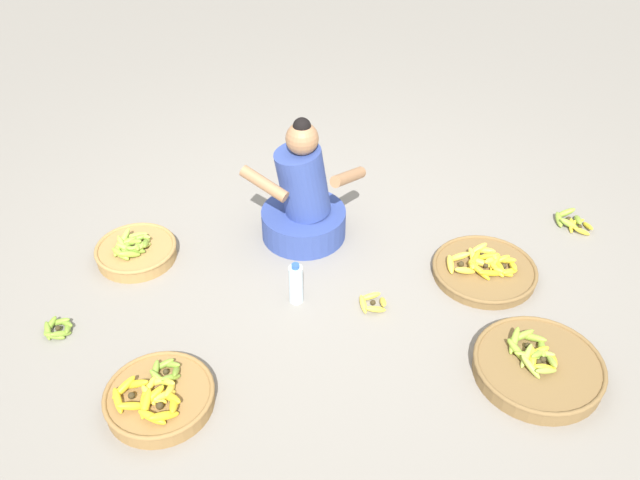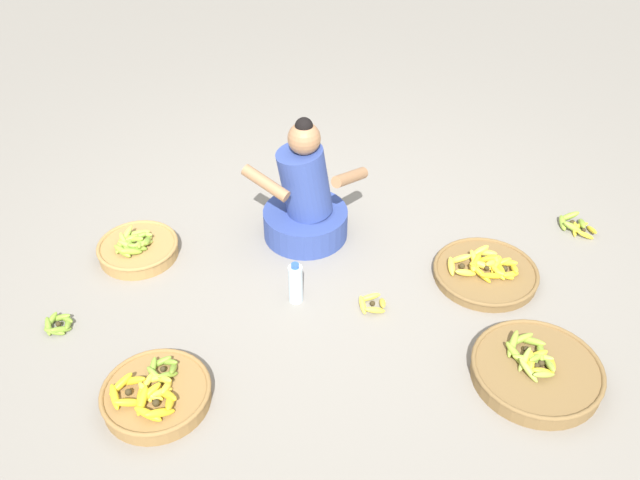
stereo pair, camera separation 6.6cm
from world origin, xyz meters
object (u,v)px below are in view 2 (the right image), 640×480
(banana_basket_near_bicycle, at_px, (138,248))
(banana_basket_mid_right, at_px, (156,394))
(banana_basket_near_vendor, at_px, (536,370))
(loose_bananas_front_right, at_px, (372,304))
(water_bottle, at_px, (296,283))
(banana_basket_front_center, at_px, (486,272))
(vendor_woman_front, at_px, (305,200))
(loose_bananas_back_left, at_px, (59,324))
(loose_bananas_mid_left, at_px, (575,225))

(banana_basket_near_bicycle, bearing_deg, banana_basket_mid_right, -73.27)
(banana_basket_near_vendor, height_order, loose_bananas_front_right, banana_basket_near_vendor)
(banana_basket_mid_right, distance_m, water_bottle, 0.96)
(banana_basket_mid_right, relative_size, loose_bananas_front_right, 3.14)
(banana_basket_front_center, bearing_deg, vendor_woman_front, 159.63)
(vendor_woman_front, relative_size, banana_basket_mid_right, 1.55)
(banana_basket_near_bicycle, relative_size, loose_bananas_back_left, 2.71)
(banana_basket_near_bicycle, bearing_deg, loose_bananas_back_left, -115.74)
(banana_basket_mid_right, xyz_separation_m, loose_bananas_front_right, (1.06, 0.66, -0.03))
(banana_basket_mid_right, height_order, loose_bananas_mid_left, banana_basket_mid_right)
(vendor_woman_front, distance_m, loose_bananas_mid_left, 1.72)
(banana_basket_near_bicycle, height_order, water_bottle, water_bottle)
(loose_bananas_back_left, height_order, water_bottle, water_bottle)
(vendor_woman_front, xyz_separation_m, banana_basket_mid_right, (-0.67, -1.31, -0.20))
(banana_basket_near_vendor, xyz_separation_m, loose_bananas_mid_left, (0.54, 1.22, -0.02))
(banana_basket_near_vendor, relative_size, loose_bananas_back_left, 3.63)
(banana_basket_mid_right, bearing_deg, banana_basket_near_bicycle, 106.73)
(vendor_woman_front, bearing_deg, water_bottle, -93.56)
(loose_bananas_front_right, bearing_deg, banana_basket_near_bicycle, 162.76)
(vendor_woman_front, xyz_separation_m, loose_bananas_back_left, (-1.29, -0.82, -0.24))
(banana_basket_mid_right, relative_size, loose_bananas_back_left, 2.96)
(loose_bananas_front_right, bearing_deg, banana_basket_front_center, 21.31)
(loose_bananas_back_left, distance_m, water_bottle, 1.28)
(banana_basket_mid_right, bearing_deg, loose_bananas_back_left, 142.02)
(vendor_woman_front, height_order, loose_bananas_mid_left, vendor_woman_front)
(vendor_woman_front, xyz_separation_m, loose_bananas_front_right, (0.39, -0.65, -0.23))
(banana_basket_front_center, relative_size, banana_basket_near_vendor, 0.94)
(vendor_woman_front, distance_m, banana_basket_mid_right, 1.49)
(banana_basket_mid_right, relative_size, water_bottle, 1.99)
(vendor_woman_front, height_order, loose_bananas_front_right, vendor_woman_front)
(banana_basket_near_vendor, height_order, loose_bananas_mid_left, banana_basket_near_vendor)
(banana_basket_near_bicycle, xyz_separation_m, loose_bananas_back_left, (-0.29, -0.61, -0.03))
(vendor_woman_front, height_order, water_bottle, vendor_woman_front)
(banana_basket_near_bicycle, relative_size, water_bottle, 1.83)
(banana_basket_front_center, height_order, loose_bananas_back_left, banana_basket_front_center)
(loose_bananas_front_right, xyz_separation_m, loose_bananas_back_left, (-1.68, -0.18, -0.00))
(banana_basket_mid_right, distance_m, loose_bananas_front_right, 1.25)
(loose_bananas_front_right, xyz_separation_m, water_bottle, (-0.42, 0.05, 0.10))
(banana_basket_near_bicycle, xyz_separation_m, water_bottle, (0.96, -0.38, 0.07))
(banana_basket_front_center, height_order, loose_bananas_mid_left, banana_basket_front_center)
(banana_basket_front_center, distance_m, water_bottle, 1.11)
(banana_basket_near_vendor, distance_m, water_bottle, 1.32)
(banana_basket_near_bicycle, relative_size, loose_bananas_front_right, 2.88)
(loose_bananas_mid_left, bearing_deg, water_bottle, -158.66)
(banana_basket_near_vendor, xyz_separation_m, loose_bananas_back_left, (-2.45, 0.31, -0.03))
(loose_bananas_mid_left, bearing_deg, vendor_woman_front, -177.21)
(banana_basket_mid_right, distance_m, loose_bananas_back_left, 0.79)
(banana_basket_front_center, relative_size, water_bottle, 2.30)
(water_bottle, bearing_deg, vendor_woman_front, 86.44)
(banana_basket_mid_right, relative_size, loose_bananas_mid_left, 2.28)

